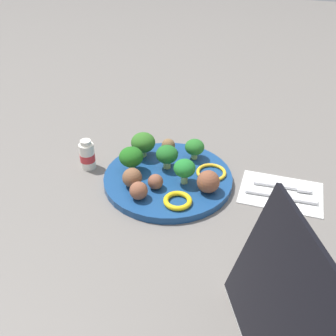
{
  "coord_description": "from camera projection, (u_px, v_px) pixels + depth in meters",
  "views": [
    {
      "loc": [
        0.21,
        -0.67,
        0.52
      ],
      "look_at": [
        0.0,
        0.0,
        0.04
      ],
      "focal_mm": 42.56,
      "sensor_mm": 36.0,
      "label": 1
    }
  ],
  "objects": [
    {
      "name": "meatball_near_rim",
      "position": [
        208.0,
        182.0,
        0.81
      ],
      "size": [
        0.05,
        0.05,
        0.05
      ],
      "primitive_type": "sphere",
      "color": "brown",
      "rests_on": "plate"
    },
    {
      "name": "broccoli_floret_front_right",
      "position": [
        195.0,
        147.0,
        0.91
      ],
      "size": [
        0.04,
        0.04,
        0.05
      ],
      "color": "#A3C973",
      "rests_on": "plate"
    },
    {
      "name": "broccoli_floret_back_right",
      "position": [
        131.0,
        157.0,
        0.86
      ],
      "size": [
        0.05,
        0.05,
        0.06
      ],
      "color": "#95CD76",
      "rests_on": "plate"
    },
    {
      "name": "pepper_ring_back_right",
      "position": [
        178.0,
        201.0,
        0.79
      ],
      "size": [
        0.08,
        0.08,
        0.01
      ],
      "primitive_type": "torus",
      "rotation": [
        0.0,
        0.0,
        0.45
      ],
      "color": "yellow",
      "rests_on": "plate"
    },
    {
      "name": "broccoli_floret_mid_right",
      "position": [
        143.0,
        143.0,
        0.91
      ],
      "size": [
        0.06,
        0.06,
        0.06
      ],
      "color": "#A2C873",
      "rests_on": "plate"
    },
    {
      "name": "meatball_mid_right",
      "position": [
        168.0,
        145.0,
        0.94
      ],
      "size": [
        0.03,
        0.03,
        0.03
      ],
      "primitive_type": "sphere",
      "color": "brown",
      "rests_on": "plate"
    },
    {
      "name": "napkin",
      "position": [
        281.0,
        192.0,
        0.84
      ],
      "size": [
        0.17,
        0.12,
        0.01
      ],
      "primitive_type": "cube",
      "rotation": [
        0.0,
        0.0,
        -0.01
      ],
      "color": "white",
      "rests_on": "ground_plane"
    },
    {
      "name": "broccoli_floret_center",
      "position": [
        184.0,
        169.0,
        0.83
      ],
      "size": [
        0.05,
        0.05,
        0.06
      ],
      "color": "#96BE7D",
      "rests_on": "plate"
    },
    {
      "name": "plate",
      "position": [
        168.0,
        179.0,
        0.87
      ],
      "size": [
        0.28,
        0.28,
        0.02
      ],
      "primitive_type": "cylinder",
      "color": "navy",
      "rests_on": "ground_plane"
    },
    {
      "name": "pepper_ring_mid_right",
      "position": [
        211.0,
        172.0,
        0.87
      ],
      "size": [
        0.08,
        0.08,
        0.01
      ],
      "primitive_type": "torus",
      "rotation": [
        0.0,
        0.0,
        0.34
      ],
      "color": "yellow",
      "rests_on": "plate"
    },
    {
      "name": "meatball_mid_left",
      "position": [
        132.0,
        178.0,
        0.82
      ],
      "size": [
        0.04,
        0.04,
        0.04
      ],
      "primitive_type": "sphere",
      "color": "brown",
      "rests_on": "plate"
    },
    {
      "name": "fork",
      "position": [
        286.0,
        186.0,
        0.85
      ],
      "size": [
        0.12,
        0.02,
        0.01
      ],
      "color": "silver",
      "rests_on": "napkin"
    },
    {
      "name": "broccoli_floret_near_rim",
      "position": [
        167.0,
        155.0,
        0.87
      ],
      "size": [
        0.05,
        0.05,
        0.05
      ],
      "color": "#ACC574",
      "rests_on": "plate"
    },
    {
      "name": "meatball_far_rim",
      "position": [
        139.0,
        191.0,
        0.79
      ],
      "size": [
        0.04,
        0.04,
        0.04
      ],
      "primitive_type": "sphere",
      "color": "brown",
      "rests_on": "plate"
    },
    {
      "name": "ground_plane",
      "position": [
        168.0,
        181.0,
        0.88
      ],
      "size": [
        4.0,
        4.0,
        0.0
      ],
      "primitive_type": "plane",
      "color": "slate"
    },
    {
      "name": "knife",
      "position": [
        284.0,
        196.0,
        0.82
      ],
      "size": [
        0.15,
        0.02,
        0.01
      ],
      "color": "silver",
      "rests_on": "napkin"
    },
    {
      "name": "yogurt_bottle",
      "position": [
        87.0,
        155.0,
        0.9
      ],
      "size": [
        0.03,
        0.03,
        0.07
      ],
      "color": "white",
      "rests_on": "ground_plane"
    },
    {
      "name": "meatball_front_right",
      "position": [
        156.0,
        182.0,
        0.82
      ],
      "size": [
        0.03,
        0.03,
        0.03
      ],
      "primitive_type": "sphere",
      "color": "brown",
      "rests_on": "plate"
    }
  ]
}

